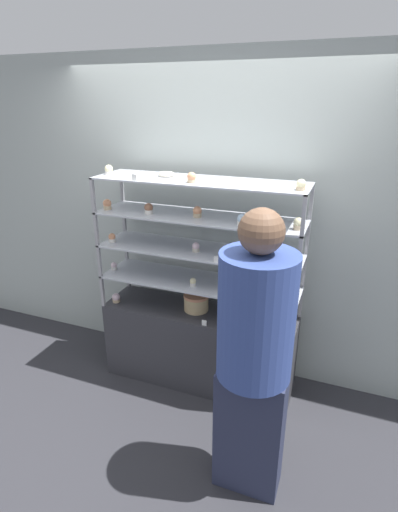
{
  "coord_description": "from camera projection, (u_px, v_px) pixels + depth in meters",
  "views": [
    {
      "loc": [
        1.02,
        -2.62,
        2.24
      ],
      "look_at": [
        0.0,
        0.0,
        1.13
      ],
      "focal_mm": 28.0,
      "sensor_mm": 36.0,
      "label": 1
    }
  ],
  "objects": [
    {
      "name": "ground_plane",
      "position": [
        199.0,
        378.0,
        3.44
      ],
      "size": [
        20.0,
        20.0,
        0.0
      ],
      "primitive_type": "plane",
      "color": "#2D2D33"
    },
    {
      "name": "back_wall",
      "position": [
        215.0,
        222.0,
        3.27
      ],
      "size": [
        8.0,
        0.05,
        2.6
      ],
      "color": "#A8B2AD",
      "rests_on": "ground_plane"
    },
    {
      "name": "display_base",
      "position": [
        199.0,
        346.0,
        3.32
      ],
      "size": [
        1.55,
        0.43,
        0.66
      ],
      "color": "#333338",
      "rests_on": "ground_plane"
    },
    {
      "name": "display_riser_lower",
      "position": [
        199.0,
        283.0,
        3.11
      ],
      "size": [
        1.55,
        0.43,
        0.26
      ],
      "color": "#99999E",
      "rests_on": "display_base"
    },
    {
      "name": "display_riser_middle",
      "position": [
        199.0,
        251.0,
        3.01
      ],
      "size": [
        1.55,
        0.43,
        0.26
      ],
      "color": "#99999E",
      "rests_on": "display_riser_lower"
    },
    {
      "name": "display_riser_upper",
      "position": [
        199.0,
        218.0,
        2.91
      ],
      "size": [
        1.55,
        0.43,
        0.26
      ],
      "color": "#99999E",
      "rests_on": "display_riser_middle"
    },
    {
      "name": "display_riser_top",
      "position": [
        199.0,
        182.0,
        2.82
      ],
      "size": [
        1.55,
        0.43,
        0.26
      ],
      "color": "#99999E",
      "rests_on": "display_riser_upper"
    },
    {
      "name": "layer_cake_centerpiece",
      "position": [
        196.0,
        302.0,
        3.19
      ],
      "size": [
        0.2,
        0.2,
        0.14
      ],
      "color": "#DBBC84",
      "rests_on": "display_base"
    },
    {
      "name": "sheet_cake_frosted",
      "position": [
        235.0,
        284.0,
        2.97
      ],
      "size": [
        0.19,
        0.15,
        0.07
      ],
      "color": "beige",
      "rests_on": "display_riser_lower"
    },
    {
      "name": "cupcake_0",
      "position": [
        116.0,
        298.0,
        3.33
      ],
      "size": [
        0.07,
        0.07,
        0.08
      ],
      "color": "#CCB28C",
      "rests_on": "display_base"
    },
    {
      "name": "cupcake_1",
      "position": [
        288.0,
        327.0,
        2.9
      ],
      "size": [
        0.07,
        0.07,
        0.08
      ],
      "color": "white",
      "rests_on": "display_base"
    },
    {
      "name": "price_tag_0",
      "position": [
        204.0,
        323.0,
        2.98
      ],
      "size": [
        0.04,
        0.0,
        0.04
      ],
      "color": "white",
      "rests_on": "display_base"
    },
    {
      "name": "cupcake_2",
      "position": [
        114.0,
        266.0,
        3.3
      ],
      "size": [
        0.05,
        0.05,
        0.07
      ],
      "color": "white",
      "rests_on": "display_riser_lower"
    },
    {
      "name": "cupcake_3",
      "position": [
        193.0,
        282.0,
        3.0
      ],
      "size": [
        0.05,
        0.05,
        0.07
      ],
      "color": "white",
      "rests_on": "display_riser_lower"
    },
    {
      "name": "cupcake_4",
      "position": [
        290.0,
        299.0,
        2.75
      ],
      "size": [
        0.05,
        0.05,
        0.07
      ],
      "color": "beige",
      "rests_on": "display_riser_lower"
    },
    {
      "name": "price_tag_1",
      "position": [
        248.0,
        299.0,
        2.78
      ],
      "size": [
        0.04,
        0.0,
        0.04
      ],
      "color": "white",
      "rests_on": "display_riser_lower"
    },
    {
      "name": "cupcake_5",
      "position": [
        112.0,
        238.0,
        3.15
      ],
      "size": [
        0.06,
        0.06,
        0.07
      ],
      "color": "white",
      "rests_on": "display_riser_middle"
    },
    {
      "name": "cupcake_6",
      "position": [
        196.0,
        247.0,
        2.95
      ],
      "size": [
        0.06,
        0.06,
        0.07
      ],
      "color": "beige",
      "rests_on": "display_riser_middle"
    },
    {
      "name": "cupcake_7",
      "position": [
        295.0,
        263.0,
        2.66
      ],
      "size": [
        0.06,
        0.06,
        0.07
      ],
      "color": "white",
      "rests_on": "display_riser_middle"
    },
    {
      "name": "price_tag_2",
      "position": [
        216.0,
        259.0,
        2.76
      ],
      "size": [
        0.04,
        0.0,
        0.04
      ],
      "color": "white",
      "rests_on": "display_riser_middle"
    },
    {
      "name": "cupcake_8",
      "position": [
        107.0,
        204.0,
        3.07
      ],
      "size": [
        0.06,
        0.06,
        0.08
      ],
      "color": "#CCB28C",
      "rests_on": "display_riser_upper"
    },
    {
      "name": "cupcake_9",
      "position": [
        149.0,
        209.0,
        2.95
      ],
      "size": [
        0.06,
        0.06,
        0.08
      ],
      "color": "white",
      "rests_on": "display_riser_upper"
    },
    {
      "name": "cupcake_10",
      "position": [
        197.0,
        212.0,
        2.87
      ],
      "size": [
        0.06,
        0.06,
        0.08
      ],
      "color": "#CCB28C",
      "rests_on": "display_riser_upper"
    },
    {
      "name": "cupcake_11",
      "position": [
        242.0,
        220.0,
        2.68
      ],
      "size": [
        0.06,
        0.06,
        0.08
      ],
      "color": "white",
      "rests_on": "display_riser_upper"
    },
    {
      "name": "cupcake_12",
      "position": [
        298.0,
        224.0,
        2.59
      ],
      "size": [
        0.06,
        0.06,
        0.08
      ],
      "color": "#CCB28C",
      "rests_on": "display_riser_upper"
    },
    {
      "name": "price_tag_3",
      "position": [
        241.0,
        226.0,
        2.61
      ],
      "size": [
        0.04,
        0.0,
        0.04
      ],
      "color": "white",
      "rests_on": "display_riser_upper"
    },
    {
      "name": "cupcake_13",
      "position": [
        109.0,
        170.0,
        3.01
      ],
      "size": [
        0.06,
        0.06,
        0.07
      ],
      "color": "white",
      "rests_on": "display_riser_top"
    },
    {
      "name": "cupcake_14",
      "position": [
        192.0,
        178.0,
        2.71
      ],
      "size": [
        0.06,
        0.06,
        0.07
      ],
      "color": "#CCB28C",
      "rests_on": "display_riser_top"
    },
    {
      "name": "cupcake_15",
      "position": [
        301.0,
        185.0,
        2.48
      ],
      "size": [
        0.06,
        0.06,
        0.07
      ],
      "color": "#CCB28C",
      "rests_on": "display_riser_top"
    },
    {
      "name": "price_tag_4",
      "position": [
        134.0,
        178.0,
        2.77
      ],
      "size": [
        0.04,
        0.0,
        0.04
      ],
      "color": "white",
      "rests_on": "display_riser_top"
    },
    {
      "name": "donut_glazed",
      "position": [
        166.0,
        174.0,
        2.94
      ],
      "size": [
        0.12,
        0.12,
        0.03
      ],
      "color": "#EFE5CC",
      "rests_on": "display_riser_top"
    },
    {
      "name": "customer_figure",
      "position": [
        254.0,
        354.0,
        2.18
      ],
      "size": [
        0.41,
        0.41,
        1.76
      ],
      "color": "#282D47",
      "rests_on": "ground_plane"
    }
  ]
}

